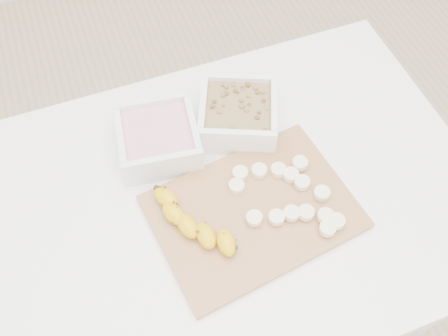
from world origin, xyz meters
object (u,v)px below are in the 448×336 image
object	(u,v)px
table	(229,218)
banana	(195,223)
bowl_yogurt	(158,138)
cutting_board	(253,212)
bowl_granola	(238,114)

from	to	relation	value
table	banana	bearing A→B (deg)	-151.29
table	bowl_yogurt	size ratio (longest dim) A/B	5.64
table	cutting_board	world-z (taller)	cutting_board
bowl_granola	cutting_board	world-z (taller)	bowl_granola
table	banana	xyz separation A→B (m)	(-0.09, -0.05, 0.13)
banana	table	bearing A→B (deg)	9.55
cutting_board	banana	xyz separation A→B (m)	(-0.12, 0.00, 0.02)
bowl_granola	cutting_board	bearing A→B (deg)	-103.40
table	bowl_granola	size ratio (longest dim) A/B	4.82
table	bowl_yogurt	xyz separation A→B (m)	(-0.09, 0.16, 0.13)
banana	bowl_yogurt	bearing A→B (deg)	73.29
bowl_granola	cutting_board	size ratio (longest dim) A/B	0.56
table	banana	world-z (taller)	banana
bowl_yogurt	banana	bearing A→B (deg)	-87.56
bowl_yogurt	banana	xyz separation A→B (m)	(0.01, -0.20, -0.01)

